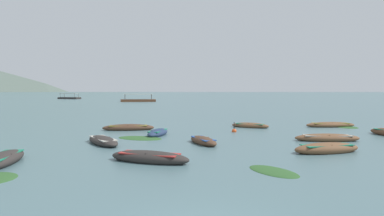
{
  "coord_description": "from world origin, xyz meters",
  "views": [
    {
      "loc": [
        -0.25,
        -7.04,
        3.28
      ],
      "look_at": [
        0.29,
        29.15,
        1.41
      ],
      "focal_mm": 31.02,
      "sensor_mm": 36.0,
      "label": 1
    }
  ],
  "objects_px": {
    "rowboat_2": "(330,125)",
    "rowboat_4": "(203,141)",
    "rowboat_3": "(128,128)",
    "rowboat_5": "(103,141)",
    "rowboat_6": "(327,138)",
    "rowboat_1": "(149,158)",
    "rowboat_0": "(250,126)",
    "rowboat_8": "(2,160)",
    "rowboat_7": "(327,149)",
    "rowboat_9": "(158,133)",
    "ferry_1": "(138,100)",
    "mooring_buoy": "(234,131)",
    "ferry_0": "(69,98)"
  },
  "relations": [
    {
      "from": "mooring_buoy",
      "to": "ferry_1",
      "type": "bearing_deg",
      "value": 103.99
    },
    {
      "from": "rowboat_5",
      "to": "rowboat_7",
      "type": "relative_size",
      "value": 1.02
    },
    {
      "from": "rowboat_3",
      "to": "rowboat_0",
      "type": "bearing_deg",
      "value": 9.68
    },
    {
      "from": "rowboat_3",
      "to": "rowboat_7",
      "type": "distance_m",
      "value": 16.1
    },
    {
      "from": "rowboat_0",
      "to": "rowboat_1",
      "type": "relative_size",
      "value": 0.86
    },
    {
      "from": "rowboat_0",
      "to": "rowboat_1",
      "type": "height_order",
      "value": "rowboat_1"
    },
    {
      "from": "rowboat_5",
      "to": "mooring_buoy",
      "type": "bearing_deg",
      "value": 32.74
    },
    {
      "from": "rowboat_0",
      "to": "rowboat_2",
      "type": "xyz_separation_m",
      "value": [
        7.41,
        0.38,
        0.01
      ]
    },
    {
      "from": "rowboat_3",
      "to": "rowboat_1",
      "type": "bearing_deg",
      "value": -75.7
    },
    {
      "from": "rowboat_1",
      "to": "mooring_buoy",
      "type": "xyz_separation_m",
      "value": [
        5.49,
        11.03,
        -0.11
      ]
    },
    {
      "from": "rowboat_6",
      "to": "rowboat_1",
      "type": "bearing_deg",
      "value": -150.05
    },
    {
      "from": "rowboat_3",
      "to": "ferry_0",
      "type": "xyz_separation_m",
      "value": [
        -42.87,
        107.41,
        0.25
      ]
    },
    {
      "from": "rowboat_2",
      "to": "ferry_1",
      "type": "xyz_separation_m",
      "value": [
        -27.89,
        70.94,
        0.27
      ]
    },
    {
      "from": "rowboat_6",
      "to": "rowboat_7",
      "type": "relative_size",
      "value": 1.07
    },
    {
      "from": "rowboat_5",
      "to": "rowboat_4",
      "type": "bearing_deg",
      "value": -0.38
    },
    {
      "from": "rowboat_3",
      "to": "rowboat_6",
      "type": "bearing_deg",
      "value": -23.69
    },
    {
      "from": "rowboat_5",
      "to": "rowboat_9",
      "type": "relative_size",
      "value": 1.18
    },
    {
      "from": "ferry_1",
      "to": "rowboat_8",
      "type": "bearing_deg",
      "value": -85.65
    },
    {
      "from": "rowboat_0",
      "to": "rowboat_8",
      "type": "distance_m",
      "value": 20.23
    },
    {
      "from": "rowboat_8",
      "to": "ferry_0",
      "type": "bearing_deg",
      "value": 108.19
    },
    {
      "from": "rowboat_1",
      "to": "ferry_1",
      "type": "height_order",
      "value": "ferry_1"
    },
    {
      "from": "rowboat_0",
      "to": "ferry_0",
      "type": "bearing_deg",
      "value": 116.85
    },
    {
      "from": "rowboat_4",
      "to": "rowboat_8",
      "type": "relative_size",
      "value": 0.83
    },
    {
      "from": "rowboat_5",
      "to": "rowboat_6",
      "type": "distance_m",
      "value": 14.45
    },
    {
      "from": "rowboat_1",
      "to": "mooring_buoy",
      "type": "relative_size",
      "value": 4.46
    },
    {
      "from": "rowboat_2",
      "to": "rowboat_4",
      "type": "relative_size",
      "value": 1.38
    },
    {
      "from": "rowboat_1",
      "to": "rowboat_2",
      "type": "bearing_deg",
      "value": 44.78
    },
    {
      "from": "ferry_1",
      "to": "rowboat_2",
      "type": "bearing_deg",
      "value": -68.54
    },
    {
      "from": "rowboat_1",
      "to": "rowboat_6",
      "type": "relative_size",
      "value": 0.96
    },
    {
      "from": "rowboat_2",
      "to": "rowboat_7",
      "type": "bearing_deg",
      "value": -114.22
    },
    {
      "from": "rowboat_1",
      "to": "rowboat_5",
      "type": "bearing_deg",
      "value": 123.37
    },
    {
      "from": "rowboat_3",
      "to": "rowboat_7",
      "type": "bearing_deg",
      "value": -39.8
    },
    {
      "from": "rowboat_5",
      "to": "rowboat_6",
      "type": "height_order",
      "value": "rowboat_6"
    },
    {
      "from": "rowboat_4",
      "to": "ferry_1",
      "type": "distance_m",
      "value": 81.95
    },
    {
      "from": "rowboat_2",
      "to": "rowboat_6",
      "type": "height_order",
      "value": "rowboat_6"
    },
    {
      "from": "rowboat_8",
      "to": "ferry_1",
      "type": "relative_size",
      "value": 0.37
    },
    {
      "from": "ferry_0",
      "to": "rowboat_3",
      "type": "bearing_deg",
      "value": -68.24
    },
    {
      "from": "rowboat_5",
      "to": "rowboat_8",
      "type": "bearing_deg",
      "value": -118.74
    },
    {
      "from": "rowboat_2",
      "to": "rowboat_4",
      "type": "distance_m",
      "value": 15.33
    },
    {
      "from": "rowboat_4",
      "to": "ferry_0",
      "type": "relative_size",
      "value": 0.35
    },
    {
      "from": "rowboat_0",
      "to": "rowboat_8",
      "type": "height_order",
      "value": "rowboat_8"
    },
    {
      "from": "rowboat_6",
      "to": "rowboat_7",
      "type": "bearing_deg",
      "value": -113.18
    },
    {
      "from": "rowboat_3",
      "to": "rowboat_4",
      "type": "relative_size",
      "value": 1.32
    },
    {
      "from": "rowboat_1",
      "to": "mooring_buoy",
      "type": "bearing_deg",
      "value": 63.54
    },
    {
      "from": "rowboat_6",
      "to": "rowboat_9",
      "type": "bearing_deg",
      "value": 165.76
    },
    {
      "from": "rowboat_7",
      "to": "rowboat_9",
      "type": "relative_size",
      "value": 1.15
    },
    {
      "from": "rowboat_0",
      "to": "ferry_0",
      "type": "height_order",
      "value": "ferry_0"
    },
    {
      "from": "rowboat_6",
      "to": "rowboat_0",
      "type": "bearing_deg",
      "value": 113.9
    },
    {
      "from": "rowboat_5",
      "to": "ferry_1",
      "type": "height_order",
      "value": "ferry_1"
    },
    {
      "from": "rowboat_0",
      "to": "ferry_1",
      "type": "bearing_deg",
      "value": 106.03
    }
  ]
}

